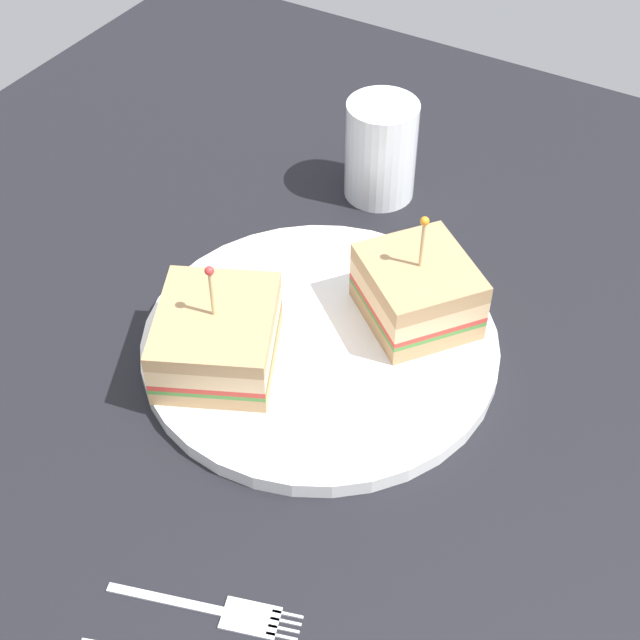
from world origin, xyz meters
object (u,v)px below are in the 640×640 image
(plate, at_px, (320,344))
(sandwich_half_back, at_px, (417,291))
(drink_glass, at_px, (381,155))
(fork, at_px, (225,612))
(sandwich_half_front, at_px, (217,337))

(plate, xyz_separation_m, sandwich_half_back, (-0.05, -0.06, 0.03))
(drink_glass, bearing_deg, plate, 105.28)
(plate, relative_size, drink_glass, 2.94)
(drink_glass, relative_size, fork, 0.78)
(sandwich_half_front, bearing_deg, fork, 125.66)
(drink_glass, bearing_deg, fork, 105.54)
(fork, bearing_deg, sandwich_half_front, -54.34)
(sandwich_half_front, bearing_deg, drink_glass, -89.72)
(plate, bearing_deg, drink_glass, -74.72)
(sandwich_half_back, distance_m, drink_glass, 0.18)
(sandwich_half_back, relative_size, fork, 0.95)
(sandwich_half_back, distance_m, fork, 0.29)
(sandwich_half_front, distance_m, drink_glass, 0.27)
(plate, xyz_separation_m, sandwich_half_front, (0.06, 0.06, 0.03))
(fork, bearing_deg, drink_glass, -74.46)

